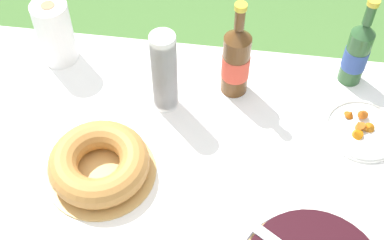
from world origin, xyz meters
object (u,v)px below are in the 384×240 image
object	(u,v)px
bundt_cake	(99,164)
cider_bottle_amber	(236,60)
cup_stack	(164,72)
snack_plate_left	(363,129)
cider_bottle_green	(357,52)
paper_towel_roll	(55,33)

from	to	relation	value
bundt_cake	cider_bottle_amber	bearing A→B (deg)	47.34
cup_stack	snack_plate_left	distance (m)	0.58
bundt_cake	cider_bottle_green	world-z (taller)	cider_bottle_green
cup_stack	paper_towel_roll	size ratio (longest dim) A/B	1.28
cider_bottle_green	snack_plate_left	world-z (taller)	cider_bottle_green
cider_bottle_green	paper_towel_roll	distance (m)	0.90
cider_bottle_green	cider_bottle_amber	world-z (taller)	cider_bottle_amber
cider_bottle_amber	snack_plate_left	bearing A→B (deg)	-16.87
cup_stack	cider_bottle_green	size ratio (longest dim) A/B	0.89
bundt_cake	cider_bottle_green	distance (m)	0.80
cider_bottle_amber	paper_towel_roll	size ratio (longest dim) A/B	1.53
bundt_cake	paper_towel_roll	xyz separation A→B (m)	(-0.23, 0.41, 0.06)
bundt_cake	cup_stack	xyz separation A→B (m)	(0.13, 0.26, 0.09)
bundt_cake	snack_plate_left	world-z (taller)	bundt_cake
cider_bottle_amber	paper_towel_roll	xyz separation A→B (m)	(-0.55, 0.06, -0.02)
snack_plate_left	paper_towel_roll	xyz separation A→B (m)	(-0.93, 0.17, 0.09)
cup_stack	cider_bottle_amber	size ratio (longest dim) A/B	0.83
bundt_cake	cider_bottle_green	size ratio (longest dim) A/B	0.98
snack_plate_left	cider_bottle_green	bearing A→B (deg)	98.07
cider_bottle_green	cider_bottle_amber	bearing A→B (deg)	-165.52
bundt_cake	snack_plate_left	xyz separation A→B (m)	(0.70, 0.24, -0.03)
cup_stack	cider_bottle_amber	distance (m)	0.21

